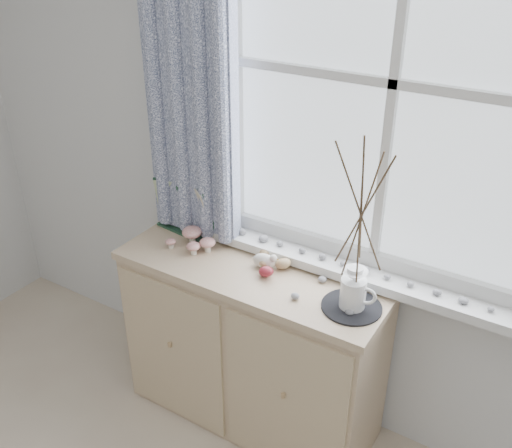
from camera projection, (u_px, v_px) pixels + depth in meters
name	position (u px, v px, depth m)	size (l,w,h in m)	color
sideboard	(252.00, 345.00, 2.62)	(1.20, 0.45, 0.85)	tan
botanical_book	(183.00, 209.00, 2.60)	(0.38, 0.13, 0.26)	#20422E
toadstool_cluster	(194.00, 239.00, 2.54)	(0.22, 0.15, 0.08)	beige
wooden_eggs	(270.00, 262.00, 2.41)	(0.16, 0.17, 0.07)	tan
songbird_figurine	(264.00, 260.00, 2.40)	(0.14, 0.06, 0.07)	silver
crocheted_doily	(352.00, 307.00, 2.17)	(0.23, 0.23, 0.01)	black
twig_pitcher	(361.00, 209.00, 1.97)	(0.31, 0.31, 0.74)	white
sideboard_pebbles	(322.00, 295.00, 2.22)	(0.26, 0.19, 0.02)	#9A9A9D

